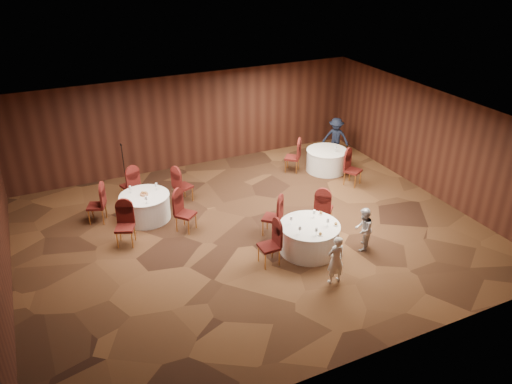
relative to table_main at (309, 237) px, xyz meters
name	(u,v)px	position (x,y,z in m)	size (l,w,h in m)	color
ground	(252,232)	(-0.95, 1.38, -0.38)	(12.00, 12.00, 0.00)	black
room_shell	(252,167)	(-0.95, 1.38, 1.59)	(12.00, 12.00, 12.00)	silver
table_main	(309,237)	(0.00, 0.00, 0.00)	(1.54, 1.54, 0.74)	silver
table_left	(145,207)	(-3.37, 3.36, 0.00)	(1.40, 1.40, 0.74)	silver
table_right	(326,160)	(3.02, 3.97, 0.00)	(1.38, 1.38, 0.74)	silver
chairs_main	(289,223)	(-0.22, 0.66, 0.12)	(2.83, 1.83, 1.00)	#3F100C
chairs_left	(144,203)	(-3.39, 3.36, 0.12)	(3.23, 3.06, 1.00)	#3F100C
chairs_right	(322,164)	(2.56, 3.54, 0.12)	(1.98, 2.46, 1.00)	#3F100C
tabletop_main	(317,222)	(0.13, -0.11, 0.47)	(1.13, 1.02, 0.22)	silver
tabletop_left	(144,193)	(-3.37, 3.36, 0.45)	(0.79, 0.87, 0.22)	silver
tabletop_right	(336,147)	(3.20, 3.76, 0.52)	(0.08, 0.08, 0.22)	silver
mic_stand	(126,179)	(-3.54, 5.14, 0.11)	(0.24, 0.24, 1.64)	black
woman_a	(336,260)	(-0.13, -1.39, 0.24)	(0.45, 0.29, 1.23)	silver
woman_b	(363,229)	(1.26, -0.52, 0.21)	(0.57, 0.44, 1.17)	silver
man_c	(336,138)	(3.94, 4.85, 0.36)	(0.94, 0.54, 1.46)	black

